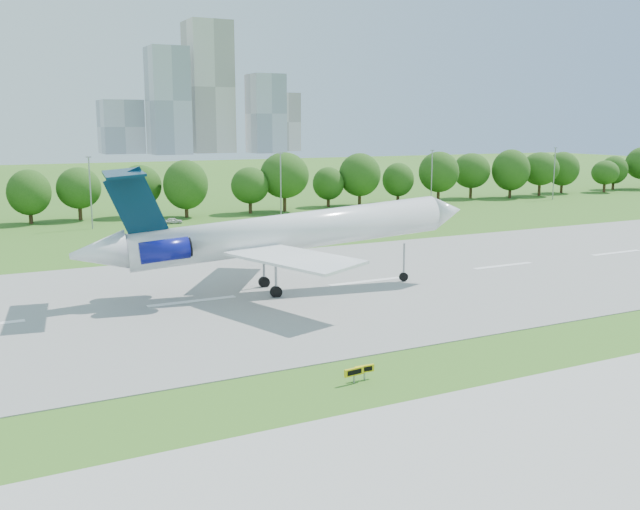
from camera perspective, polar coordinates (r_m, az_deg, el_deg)
The scene contains 9 objects.
ground at distance 60.68m, azimuth 15.83°, elevation -6.70°, with size 600.00×600.00×0.00m, color #2D5C18.
runway at distance 80.09m, azimuth 3.63°, elevation -2.16°, with size 400.00×45.00×0.08m, color gray.
tree_line at distance 140.47m, azimuth -10.46°, elevation 5.63°, with size 288.40×8.40×10.40m.
light_poles at distance 130.20m, azimuth -10.25°, elevation 5.35°, with size 175.90×0.25×12.19m.
skyline at distance 455.11m, azimuth -9.29°, elevation 11.90°, with size 127.00×52.00×80.00m.
airliner at distance 74.14m, azimuth -4.00°, elevation 1.77°, with size 42.49×30.58×13.51m.
taxi_sign_left at distance 49.26m, azimuth 2.74°, elevation -9.34°, with size 1.56×0.35×1.09m.
taxi_sign_centre at distance 49.98m, azimuth 3.58°, elevation -9.10°, with size 1.47×0.23×1.03m.
service_vehicle_b at distance 129.86m, azimuth -11.65°, elevation 2.71°, with size 1.25×3.11×1.06m, color silver.
Camera 1 is at (-39.98, -42.19, 17.43)m, focal length 40.00 mm.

